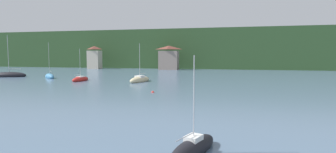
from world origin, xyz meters
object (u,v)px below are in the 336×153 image
(sailboat_far_0, at_px, (50,77))
(mooring_buoy_near, at_px, (153,92))
(shore_building_westcentral, at_px, (169,58))
(sailboat_far_3, at_px, (9,75))
(sailboat_far_6, at_px, (140,80))
(shore_building_west, at_px, (95,58))
(sailboat_far_1, at_px, (80,79))
(sailboat_near_2, at_px, (193,148))

(sailboat_far_0, relative_size, mooring_buoy_near, 20.00)
(shore_building_westcentral, xyz_separation_m, sailboat_far_3, (-30.88, -39.27, -3.82))
(sailboat_far_3, relative_size, sailboat_far_6, 1.32)
(shore_building_west, distance_m, sailboat_far_6, 54.69)
(shore_building_west, height_order, shore_building_westcentral, shore_building_west)
(sailboat_far_0, distance_m, sailboat_far_6, 23.29)
(sailboat_far_3, bearing_deg, shore_building_west, -112.31)
(shore_building_westcentral, distance_m, sailboat_far_0, 44.45)
(shore_building_westcentral, height_order, sailboat_far_6, shore_building_westcentral)
(sailboat_far_3, bearing_deg, sailboat_far_6, 153.54)
(sailboat_far_1, bearing_deg, shore_building_westcentral, -11.77)
(shore_building_west, height_order, sailboat_far_0, shore_building_west)
(sailboat_near_2, xyz_separation_m, sailboat_far_6, (-15.57, 35.47, 0.10))
(mooring_buoy_near, bearing_deg, sailboat_far_0, 150.56)
(sailboat_far_6, xyz_separation_m, mooring_buoy_near, (6.78, -13.75, -0.39))
(shore_building_west, xyz_separation_m, shore_building_westcentral, (29.41, 0.11, -0.03))
(shore_building_westcentral, relative_size, sailboat_near_2, 1.53)
(shore_building_west, relative_size, sailboat_far_0, 1.02)
(sailboat_far_1, xyz_separation_m, sailboat_near_2, (28.15, -34.42, -0.03))
(shore_building_westcentral, height_order, sailboat_far_0, shore_building_westcentral)
(sailboat_far_0, xyz_separation_m, sailboat_far_6, (23.08, -3.10, 0.05))
(shore_building_westcentral, relative_size, sailboat_far_6, 1.08)
(sailboat_far_1, relative_size, sailboat_near_2, 1.22)
(shore_building_west, distance_m, sailboat_far_3, 39.38)
(sailboat_near_2, distance_m, mooring_buoy_near, 23.44)
(mooring_buoy_near, bearing_deg, sailboat_far_3, 157.15)
(shore_building_west, bearing_deg, mooring_buoy_near, -54.61)
(shore_building_west, relative_size, sailboat_far_6, 1.09)
(sailboat_far_6, height_order, mooring_buoy_near, sailboat_far_6)
(sailboat_far_0, relative_size, sailboat_near_2, 1.52)
(sailboat_far_6, bearing_deg, shore_building_westcentral, -162.89)
(shore_building_westcentral, xyz_separation_m, sailboat_near_2, (19.70, -78.60, -3.91))
(sailboat_near_2, height_order, mooring_buoy_near, sailboat_near_2)
(shore_building_west, distance_m, mooring_buoy_near, 69.76)
(shore_building_west, bearing_deg, shore_building_westcentral, 0.21)
(sailboat_far_1, bearing_deg, shore_building_west, 24.50)
(sailboat_far_0, height_order, sailboat_far_3, sailboat_far_3)
(sailboat_far_1, distance_m, mooring_buoy_near, 23.16)
(sailboat_far_3, xyz_separation_m, sailboat_far_6, (35.01, -3.86, 0.00))
(mooring_buoy_near, bearing_deg, sailboat_far_6, 116.25)
(shore_building_west, xyz_separation_m, sailboat_far_1, (20.96, -44.07, -3.92))
(sailboat_far_3, bearing_deg, sailboat_near_2, 121.96)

